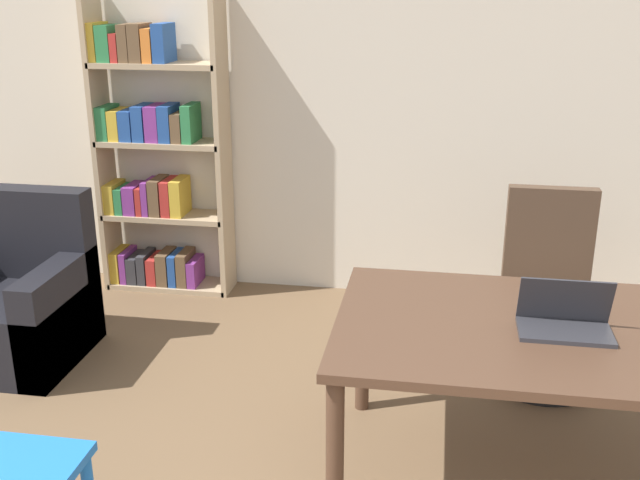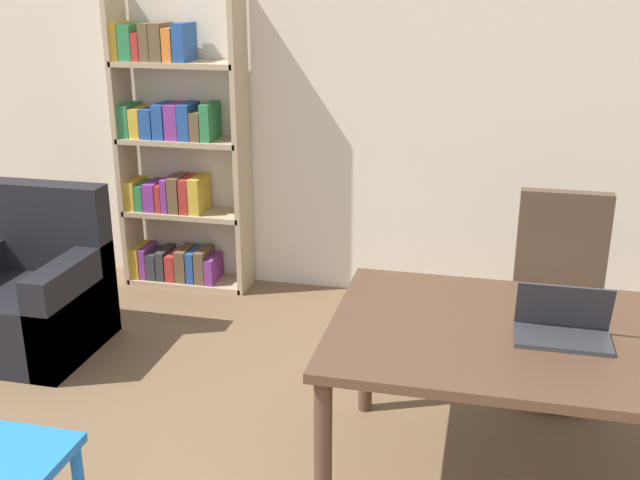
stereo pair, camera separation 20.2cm
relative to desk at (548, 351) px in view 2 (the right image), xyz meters
The scene contains 6 objects.
wall_back 2.37m from the desk, 115.81° to the left, with size 8.00×0.06×2.70m.
desk is the anchor object (origin of this frame).
laptop 0.14m from the desk, 33.23° to the right, with size 0.37×0.21×0.22m.
office_chair 1.03m from the desk, 83.09° to the left, with size 0.57×0.57×1.04m.
armchair 2.98m from the desk, 166.02° to the left, with size 0.80×0.75×0.95m.
bookshelf 3.06m from the desk, 142.43° to the left, with size 0.89×0.28×2.05m.
Camera 2 is at (0.71, -0.34, 2.08)m, focal length 42.00 mm.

